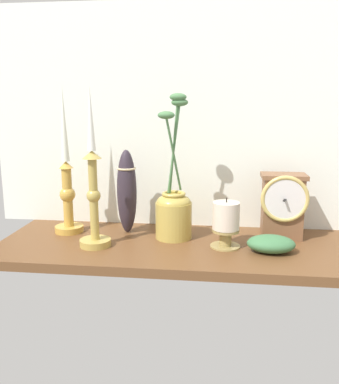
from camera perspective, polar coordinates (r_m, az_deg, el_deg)
ground_plane at (r=111.65cm, az=2.15°, el=-7.70°), size 100.00×36.00×2.40cm
back_wall at (r=123.54cm, az=3.00°, el=10.18°), size 120.00×2.00×65.00cm
mantel_clock at (r=117.35cm, az=15.29°, el=-1.69°), size 12.68×10.14×18.16cm
candlestick_tall_left at (r=107.58cm, az=-10.42°, el=-0.10°), size 8.19×8.19×41.37cm
candlestick_tall_center at (r=121.40cm, az=-13.90°, el=0.77°), size 8.17×8.17×41.79cm
brass_vase_jar at (r=113.63cm, az=0.58°, el=-2.29°), size 10.00×10.00×39.18cm
pillar_candle_front at (r=107.87cm, az=7.76°, el=-4.11°), size 7.82×7.82×13.13cm
tall_ceramic_vase at (r=118.40cm, az=-5.89°, el=0.11°), size 5.60×5.60×23.96cm
ivy_sprig at (r=107.61cm, az=13.78°, el=-6.93°), size 11.99×8.39×4.34cm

